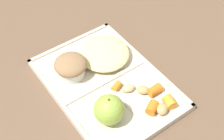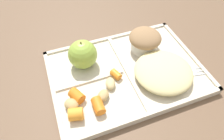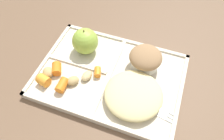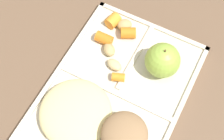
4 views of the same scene
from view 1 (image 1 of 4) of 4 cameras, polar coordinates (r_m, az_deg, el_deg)
ground at (r=0.86m, az=-0.99°, el=-2.85°), size 6.00×6.00×0.00m
lunch_tray at (r=0.85m, az=-0.98°, el=-2.55°), size 0.38×0.27×0.02m
green_apple at (r=0.75m, az=-0.53°, el=-7.11°), size 0.07×0.07×0.08m
bran_muffin at (r=0.85m, az=-7.38°, el=0.63°), size 0.09×0.09×0.06m
carrot_slice_back at (r=0.79m, az=7.20°, el=-6.70°), size 0.04×0.04×0.02m
carrot_slice_edge at (r=0.80m, az=10.27°, el=-5.67°), size 0.04×0.03×0.03m
carrot_slice_center at (r=0.82m, az=7.65°, el=-3.58°), size 0.02×0.04×0.02m
carrot_slice_near_corner at (r=0.82m, az=0.81°, el=-2.95°), size 0.03×0.03×0.02m
potato_chunk_corner at (r=0.79m, az=8.95°, el=-6.92°), size 0.04×0.04×0.02m
potato_chunk_browned at (r=0.82m, az=2.91°, el=-3.28°), size 0.03×0.04×0.02m
potato_chunk_large at (r=0.82m, az=5.59°, el=-3.57°), size 0.04×0.04×0.02m
egg_noodle_pile at (r=0.89m, az=-1.42°, el=3.02°), size 0.14×0.14×0.04m
meatball_center at (r=0.90m, az=-1.29°, el=3.63°), size 0.03×0.03×0.03m
meatball_front at (r=0.92m, az=-3.39°, el=4.08°), size 0.03×0.03×0.03m
plastic_fork at (r=0.94m, az=-2.56°, el=4.21°), size 0.15×0.05×0.00m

